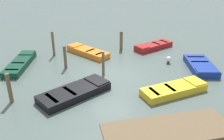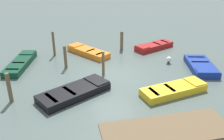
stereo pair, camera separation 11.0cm
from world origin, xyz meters
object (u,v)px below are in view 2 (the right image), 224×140
object	(u,v)px
rowboat_blue	(201,66)
marker_buoy	(169,59)
dock_segment	(167,131)
rowboat_black	(75,92)
rowboat_orange	(88,52)
mooring_piling_far_right	(122,41)
mooring_piling_center	(103,64)
mooring_piling_far_left	(65,57)
rowboat_dark_green	(21,63)
mooring_piling_near_left	(9,88)
rowboat_yellow	(174,89)
mooring_piling_mid_right	(54,44)
rowboat_red	(154,46)

from	to	relation	value
rowboat_blue	marker_buoy	size ratio (longest dim) A/B	7.24
dock_segment	rowboat_black	size ratio (longest dim) A/B	1.20
rowboat_black	rowboat_orange	world-z (taller)	same
mooring_piling_far_right	mooring_piling_center	distance (m)	4.92
mooring_piling_far_left	marker_buoy	bearing A→B (deg)	169.96
rowboat_dark_green	mooring_piling_far_left	xyz separation A→B (m)	(-2.89, 1.13, 0.54)
mooring_piling_center	mooring_piling_near_left	size ratio (longest dim) A/B	0.98
mooring_piling_far_right	rowboat_dark_green	bearing A→B (deg)	9.56
rowboat_blue	mooring_piling_far_right	size ratio (longest dim) A/B	2.39
rowboat_blue	rowboat_yellow	distance (m)	4.01
rowboat_blue	rowboat_black	bearing A→B (deg)	-65.29
mooring_piling_far_right	mooring_piling_near_left	distance (m)	9.79
rowboat_orange	dock_segment	bearing A→B (deg)	152.69
rowboat_blue	mooring_piling_mid_right	xyz separation A→B (m)	(8.98, -5.26, 0.69)
rowboat_yellow	marker_buoy	world-z (taller)	marker_buoy
rowboat_dark_green	mooring_piling_mid_right	distance (m)	2.83
rowboat_dark_green	mooring_piling_far_left	size ratio (longest dim) A/B	2.66
rowboat_dark_green	mooring_piling_mid_right	bearing A→B (deg)	-41.17
rowboat_dark_green	mooring_piling_center	bearing A→B (deg)	-102.88
dock_segment	mooring_piling_mid_right	xyz separation A→B (m)	(3.23, -11.34, 0.07)
rowboat_blue	rowboat_dark_green	size ratio (longest dim) A/B	0.87
mooring_piling_far_right	dock_segment	bearing A→B (deg)	79.97
rowboat_blue	mooring_piling_mid_right	bearing A→B (deg)	-102.90
mooring_piling_far_left	mooring_piling_mid_right	distance (m)	2.62
dock_segment	rowboat_red	size ratio (longest dim) A/B	1.42
rowboat_blue	rowboat_orange	size ratio (longest dim) A/B	0.96
mooring_piling_far_left	mooring_piling_near_left	xyz separation A→B (m)	(3.16, 3.48, 0.03)
mooring_piling_far_left	marker_buoy	world-z (taller)	mooring_piling_far_left
rowboat_orange	rowboat_dark_green	size ratio (longest dim) A/B	0.91
rowboat_black	marker_buoy	distance (m)	7.33
dock_segment	rowboat_orange	world-z (taller)	dock_segment
rowboat_orange	mooring_piling_center	world-z (taller)	mooring_piling_center
dock_segment	mooring_piling_far_left	distance (m)	9.18
rowboat_orange	mooring_piling_near_left	distance (m)	7.53
mooring_piling_center	mooring_piling_near_left	distance (m)	5.52
mooring_piling_mid_right	mooring_piling_center	bearing A→B (deg)	121.24
dock_segment	rowboat_black	world-z (taller)	dock_segment
rowboat_orange	mooring_piling_mid_right	bearing A→B (deg)	47.21
rowboat_orange	marker_buoy	xyz separation A→B (m)	(-5.00, 3.29, 0.07)
marker_buoy	mooring_piling_far_left	bearing A→B (deg)	-10.04
rowboat_blue	marker_buoy	xyz separation A→B (m)	(1.55, -1.48, 0.07)
rowboat_black	rowboat_dark_green	world-z (taller)	same
rowboat_red	mooring_piling_far_right	world-z (taller)	mooring_piling_far_right
rowboat_blue	rowboat_dark_green	world-z (taller)	same
rowboat_orange	mooring_piling_far_right	size ratio (longest dim) A/B	2.50
rowboat_orange	rowboat_dark_green	world-z (taller)	same
rowboat_black	rowboat_yellow	world-z (taller)	same
dock_segment	rowboat_yellow	size ratio (longest dim) A/B	1.31
rowboat_red	rowboat_dark_green	distance (m)	10.11
mooring_piling_far_left	rowboat_blue	bearing A→B (deg)	162.27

